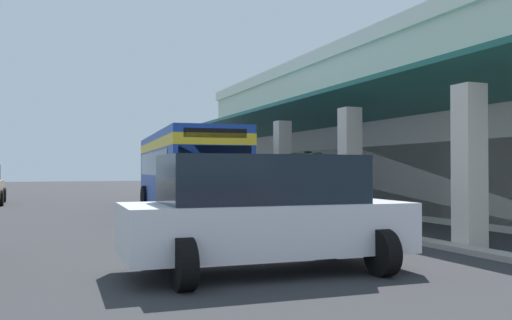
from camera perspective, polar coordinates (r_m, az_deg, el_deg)
ground at (r=26.54m, az=9.76°, el=-4.68°), size 120.00×120.00×0.00m
curb_strip at (r=23.90m, az=-0.92°, el=-4.96°), size 36.48×0.50×0.12m
plaza_building at (r=28.71m, az=17.42°, el=2.80°), size 30.70×15.83×7.17m
transit_bus at (r=22.10m, az=-7.26°, el=-0.63°), size 11.38×3.47×3.34m
parked_suv_white at (r=9.40m, az=0.93°, el=-5.33°), size 2.81×4.86×1.97m
pedestrian at (r=13.34m, az=9.46°, el=-4.13°), size 0.46×0.63×1.75m
potted_palm at (r=21.62m, az=5.75°, el=-4.03°), size 1.71×2.13×2.48m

